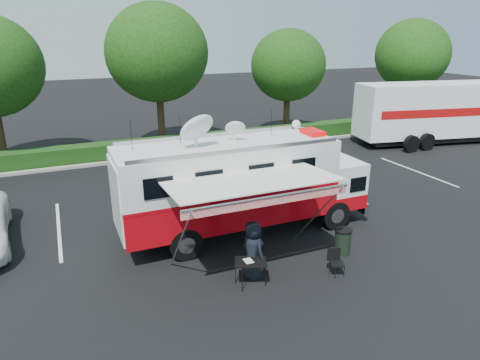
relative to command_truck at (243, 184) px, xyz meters
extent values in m
plane|color=black|center=(0.08, 0.00, -1.92)|extent=(120.00, 120.00, 0.00)
cube|color=#9E998E|center=(4.08, 11.00, -1.84)|extent=(60.00, 0.35, 0.15)
cube|color=black|center=(4.08, 11.90, -1.42)|extent=(60.00, 1.20, 1.00)
cylinder|color=black|center=(0.08, 13.00, 0.48)|extent=(0.44, 0.44, 4.80)
ellipsoid|color=#14380F|center=(0.08, 13.00, 4.03)|extent=(6.14, 6.14, 5.84)
cylinder|color=black|center=(9.08, 13.00, 0.08)|extent=(0.44, 0.44, 4.00)
ellipsoid|color=#14380F|center=(9.08, 13.00, 3.04)|extent=(5.12, 5.12, 4.86)
cylinder|color=black|center=(20.08, 13.00, 0.28)|extent=(0.44, 0.44, 4.40)
ellipsoid|color=#14380F|center=(20.08, 13.00, 3.54)|extent=(5.63, 5.63, 5.35)
cube|color=silver|center=(-6.42, 3.00, -1.92)|extent=(0.12, 5.50, 0.01)
cube|color=silver|center=(-0.42, 3.00, -1.92)|extent=(0.12, 5.50, 0.01)
cube|color=silver|center=(5.58, 3.00, -1.92)|extent=(0.12, 5.50, 0.01)
cube|color=silver|center=(11.58, 3.00, -1.92)|extent=(0.12, 5.50, 0.01)
cube|color=black|center=(0.08, 0.00, -1.36)|extent=(8.76, 1.43, 0.31)
cylinder|color=black|center=(3.34, -1.12, -1.36)|extent=(1.12, 0.33, 1.12)
cylinder|color=black|center=(3.34, 1.12, -1.36)|extent=(1.12, 0.33, 1.12)
cylinder|color=black|center=(-2.57, -1.12, -1.36)|extent=(1.12, 0.33, 1.12)
cylinder|color=black|center=(-2.57, 1.12, -1.36)|extent=(1.12, 0.33, 1.12)
cube|color=silver|center=(4.72, 0.00, -1.31)|extent=(0.20, 2.55, 0.41)
cube|color=white|center=(3.95, 0.00, -0.34)|extent=(1.43, 2.55, 1.73)
cube|color=#B1070F|center=(3.95, 0.00, -0.95)|extent=(1.45, 2.57, 0.56)
cube|color=black|center=(4.62, 0.00, -0.03)|extent=(0.12, 2.25, 0.71)
cube|color=#B1070F|center=(-0.63, 0.00, -0.59)|extent=(7.75, 2.55, 1.22)
cube|color=#B1070F|center=(-0.63, 0.00, 0.02)|extent=(7.77, 2.57, 0.10)
cube|color=white|center=(-0.63, 0.00, 0.78)|extent=(7.75, 2.55, 1.43)
cube|color=silver|center=(-0.63, 0.00, 1.54)|extent=(7.75, 2.55, 0.08)
cube|color=#CC0505|center=(2.83, 0.00, 1.68)|extent=(0.56, 0.97, 0.16)
sphere|color=white|center=(2.73, 1.02, 1.78)|extent=(0.35, 0.35, 0.35)
ellipsoid|color=silver|center=(-1.75, -0.15, 2.26)|extent=(1.22, 1.22, 0.37)
ellipsoid|color=silver|center=(-0.22, 0.20, 2.06)|extent=(0.71, 0.71, 0.20)
cylinder|color=black|center=(-3.79, 0.41, 2.06)|extent=(0.02, 0.02, 1.02)
cylinder|color=black|center=(-2.16, 0.41, 2.06)|extent=(0.02, 0.02, 1.02)
cylinder|color=black|center=(1.30, 0.41, 2.06)|extent=(0.02, 0.02, 1.02)
cube|color=silver|center=(-0.84, -2.50, 1.04)|extent=(5.10, 2.44, 0.21)
cube|color=red|center=(-0.84, -3.70, 0.85)|extent=(5.10, 0.04, 0.29)
cylinder|color=#B2B2B7|center=(-0.84, -3.72, 0.97)|extent=(5.10, 0.07, 0.07)
cylinder|color=#B2B2B7|center=(-3.13, -2.57, -0.47)|extent=(0.05, 2.63, 2.94)
cylinder|color=#B2B2B7|center=(1.46, -2.57, -0.47)|extent=(0.05, 2.63, 2.94)
imported|color=black|center=(-1.02, -3.01, -1.92)|extent=(0.81, 1.04, 1.87)
cube|color=black|center=(-1.25, -3.36, -1.15)|extent=(1.11, 0.96, 0.04)
cylinder|color=black|center=(-1.63, -3.60, -1.54)|extent=(0.02, 0.02, 0.77)
cylinder|color=black|center=(-1.63, -3.12, -1.54)|extent=(0.02, 0.02, 0.77)
cylinder|color=black|center=(-0.87, -3.60, -1.54)|extent=(0.02, 0.02, 0.77)
cylinder|color=black|center=(-0.87, -3.12, -1.54)|extent=(0.02, 0.02, 0.77)
cube|color=silver|center=(-1.30, -3.31, -1.13)|extent=(0.24, 0.33, 0.01)
cube|color=black|center=(1.42, -3.95, -1.52)|extent=(0.52, 0.52, 0.04)
cube|color=black|center=(1.42, -3.74, -1.29)|extent=(0.39, 0.18, 0.45)
cylinder|color=black|center=(1.26, -4.11, -1.72)|extent=(0.02, 0.02, 0.40)
cylinder|color=black|center=(1.26, -3.78, -1.72)|extent=(0.02, 0.02, 0.40)
cylinder|color=black|center=(1.59, -4.11, -1.72)|extent=(0.02, 0.02, 0.40)
cylinder|color=black|center=(1.59, -3.78, -1.72)|extent=(0.02, 0.02, 0.40)
cylinder|color=black|center=(2.43, -2.84, -1.50)|extent=(0.55, 0.55, 0.84)
cylinder|color=black|center=(2.43, -2.84, -1.06)|extent=(0.59, 0.59, 0.04)
cube|color=white|center=(18.44, 7.29, 0.33)|extent=(13.16, 5.19, 3.44)
cube|color=#B20C0C|center=(18.44, 5.93, 0.33)|extent=(12.00, 2.47, 0.54)
cube|color=black|center=(18.44, 7.29, -1.54)|extent=(12.04, 4.66, 0.32)
cylinder|color=black|center=(14.15, 6.11, -1.38)|extent=(1.07, 0.32, 1.07)
cylinder|color=black|center=(14.15, 8.47, -1.38)|extent=(1.07, 0.32, 1.07)
cylinder|color=black|center=(15.44, 6.11, -1.38)|extent=(1.07, 0.32, 1.07)
cylinder|color=black|center=(15.44, 8.47, -1.38)|extent=(1.07, 0.32, 1.07)
camera|label=1|loc=(-5.93, -13.39, 5.27)|focal=32.00mm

